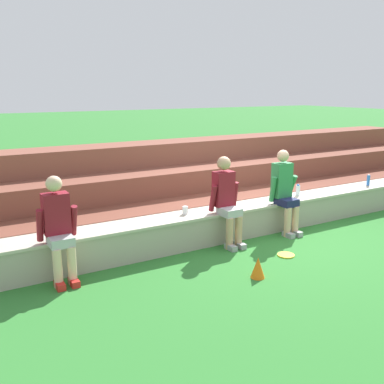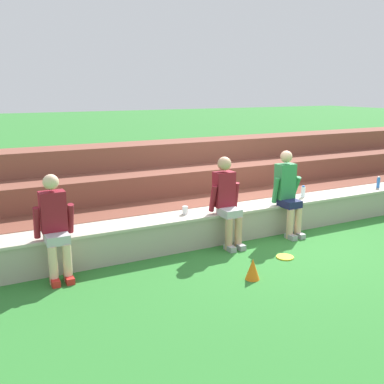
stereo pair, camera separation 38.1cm
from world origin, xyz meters
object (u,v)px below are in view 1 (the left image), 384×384
Objects in this scene: plastic_cup_middle at (185,210)px; frisbee at (286,255)px; person_center at (285,190)px; water_bottle_near_left at (368,180)px; sports_cone at (258,268)px; plastic_cup_left_end at (287,195)px; person_far_left at (59,227)px; person_left_of_center at (227,199)px; water_bottle_near_right at (298,190)px.

plastic_cup_middle reaches higher than frisbee.
person_center is 11.43× the size of plastic_cup_middle.
plastic_cup_middle is 0.49× the size of frisbee.
water_bottle_near_left is 4.22m from sports_cone.
person_far_left is at bearing -176.01° from plastic_cup_left_end.
person_left_of_center is 1.42m from sports_cone.
person_left_of_center is 0.98× the size of person_center.
water_bottle_near_left is at bearing -1.09° from plastic_cup_middle.
water_bottle_near_left is at bearing 5.68° from person_center.
person_far_left reaches higher than plastic_cup_left_end.
frisbee is at bearing -15.14° from person_far_left.
person_far_left is 0.96× the size of person_center.
person_left_of_center is 5.46× the size of frisbee.
frisbee is at bearing -138.29° from water_bottle_near_right.
plastic_cup_left_end is (4.02, 0.28, -0.16)m from person_far_left.
plastic_cup_left_end is (1.47, 0.25, -0.18)m from person_left_of_center.
plastic_cup_middle is (-1.72, 0.32, -0.17)m from person_center.
water_bottle_near_left is 1.83× the size of plastic_cup_middle.
person_left_of_center is at bearing 178.73° from person_center.
person_center is 0.72m from water_bottle_near_right.
person_far_left reaches higher than frisbee.
sports_cone is at bearing -141.27° from person_center.
water_bottle_near_left is 0.89× the size of frisbee.
plastic_cup_middle is 1.64m from frisbee.
plastic_cup_middle is at bearing 97.45° from sports_cone.
plastic_cup_middle is (1.99, 0.33, -0.15)m from person_far_left.
person_left_of_center is at bearing -170.46° from plastic_cup_left_end.
person_center is 1.75m from plastic_cup_middle.
person_left_of_center is 1.80m from water_bottle_near_right.
water_bottle_near_right reaches higher than frisbee.
water_bottle_near_left reaches higher than plastic_cup_left_end.
sports_cone is (-2.14, -1.54, -0.46)m from water_bottle_near_right.
plastic_cup_middle is 1.17× the size of plastic_cup_left_end.
person_far_left is 5.33× the size of frisbee.
sports_cone is (2.19, -1.21, -0.57)m from person_far_left.
person_left_of_center is 1.15m from person_center.
person_left_of_center reaches higher than water_bottle_near_left.
water_bottle_near_right is at bearing 0.28° from plastic_cup_middle.
frisbee is (-3.09, -1.07, -0.59)m from water_bottle_near_left.
plastic_cup_left_end is 1.58m from frisbee.
sports_cone is at bearing -82.55° from plastic_cup_middle.
water_bottle_near_left is at bearing 3.44° from person_left_of_center.
water_bottle_near_right is 0.92× the size of water_bottle_near_left.
plastic_cup_middle is at bearing 178.91° from water_bottle_near_left.
water_bottle_near_left is 2.14× the size of plastic_cup_left_end.
water_bottle_near_right is at bearing 28.02° from person_center.
plastic_cup_middle is at bearing 178.70° from plastic_cup_left_end.
frisbee is (-0.68, -0.83, -0.72)m from person_center.
person_far_left is at bearing -170.68° from plastic_cup_middle.
plastic_cup_left_end is at bearing 3.99° from person_far_left.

